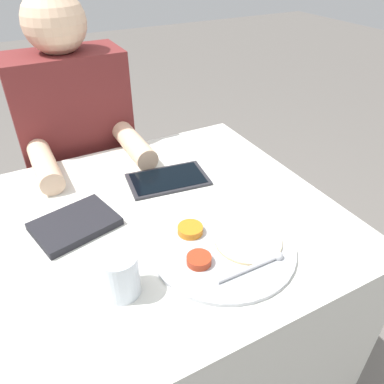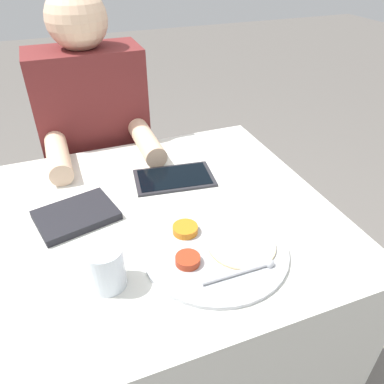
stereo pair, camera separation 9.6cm
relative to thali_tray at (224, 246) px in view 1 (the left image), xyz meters
name	(u,v)px [view 1 (the left image)]	position (x,y,z in m)	size (l,w,h in m)	color
dining_table	(134,324)	(-0.19, 0.18, -0.39)	(1.13, 0.83, 0.77)	silver
thali_tray	(224,246)	(0.00, 0.00, 0.00)	(0.34, 0.34, 0.03)	#B7BABF
red_notebook	(75,225)	(-0.29, 0.24, 0.00)	(0.22, 0.19, 0.02)	silver
tablet_device	(168,179)	(0.01, 0.33, 0.00)	(0.25, 0.17, 0.01)	#28282D
person_diner	(85,179)	(-0.16, 0.74, -0.18)	(0.38, 0.45, 1.26)	black
drinking_glass	(120,274)	(-0.25, -0.01, 0.04)	(0.08, 0.08, 0.10)	silver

